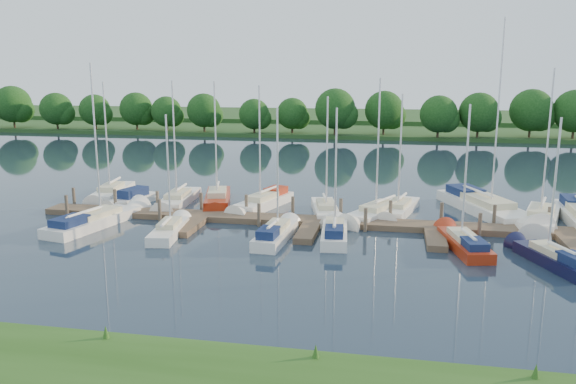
% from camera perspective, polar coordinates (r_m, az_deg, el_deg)
% --- Properties ---
extents(ground, '(260.00, 260.00, 0.00)m').
position_cam_1_polar(ground, '(31.47, 0.57, -7.00)').
color(ground, '#1B2737').
rests_on(ground, ground).
extents(dock, '(40.00, 6.00, 0.40)m').
position_cam_1_polar(dock, '(38.32, 2.51, -3.24)').
color(dock, '#4C3B2B').
rests_on(dock, ground).
extents(mooring_pilings, '(38.24, 2.84, 2.00)m').
position_cam_1_polar(mooring_pilings, '(39.30, 2.75, -2.26)').
color(mooring_pilings, '#473D33').
rests_on(mooring_pilings, ground).
extents(far_shore, '(180.00, 30.00, 0.60)m').
position_cam_1_polar(far_shore, '(104.91, 7.88, 6.34)').
color(far_shore, '#22471B').
rests_on(far_shore, ground).
extents(distant_hill, '(220.00, 40.00, 1.40)m').
position_cam_1_polar(distant_hill, '(129.77, 8.48, 7.53)').
color(distant_hill, '#2C5023').
rests_on(distant_hill, ground).
extents(treeline, '(145.11, 9.78, 8.14)m').
position_cam_1_polar(treeline, '(92.17, 6.06, 7.98)').
color(treeline, '#38281C').
rests_on(treeline, ground).
extents(sailboat_n_0, '(2.83, 7.87, 10.02)m').
position_cam_1_polar(sailboat_n_0, '(49.61, -17.51, -0.21)').
color(sailboat_n_0, white).
rests_on(sailboat_n_0, ground).
extents(motorboat, '(2.58, 5.28, 1.60)m').
position_cam_1_polar(motorboat, '(46.43, -15.56, -0.82)').
color(motorboat, white).
rests_on(motorboat, ground).
extents(sailboat_n_2, '(2.46, 7.98, 10.08)m').
position_cam_1_polar(sailboat_n_2, '(45.69, -11.14, -0.89)').
color(sailboat_n_2, white).
rests_on(sailboat_n_2, ground).
extents(sailboat_n_3, '(3.52, 7.85, 10.11)m').
position_cam_1_polar(sailboat_n_3, '(45.23, -7.18, -0.87)').
color(sailboat_n_3, '#9B250E').
rests_on(sailboat_n_3, ground).
extents(sailboat_n_4, '(3.63, 7.60, 9.80)m').
position_cam_1_polar(sailboat_n_4, '(43.70, -2.54, -1.17)').
color(sailboat_n_4, white).
rests_on(sailboat_n_4, ground).
extents(sailboat_n_5, '(2.91, 7.09, 9.03)m').
position_cam_1_polar(sailboat_n_5, '(41.36, 3.86, -2.02)').
color(sailboat_n_5, white).
rests_on(sailboat_n_5, ground).
extents(sailboat_n_6, '(4.99, 7.84, 10.32)m').
position_cam_1_polar(sailboat_n_6, '(41.16, 9.07, -2.22)').
color(sailboat_n_6, white).
rests_on(sailboat_n_6, ground).
extents(sailboat_n_7, '(3.12, 7.25, 9.20)m').
position_cam_1_polar(sailboat_n_7, '(42.56, 11.17, -1.83)').
color(sailboat_n_7, white).
rests_on(sailboat_n_7, ground).
extents(sailboat_n_8, '(6.34, 11.44, 14.58)m').
position_cam_1_polar(sailboat_n_8, '(44.36, 19.56, -1.66)').
color(sailboat_n_8, white).
rests_on(sailboat_n_8, ground).
extents(sailboat_n_9, '(4.15, 8.59, 11.08)m').
position_cam_1_polar(sailboat_n_9, '(42.37, 24.26, -2.71)').
color(sailboat_n_9, white).
rests_on(sailboat_n_9, ground).
extents(sailboat_s_0, '(3.68, 9.08, 11.32)m').
position_cam_1_polar(sailboat_s_0, '(40.75, -18.83, -2.79)').
color(sailboat_s_0, white).
rests_on(sailboat_s_0, ground).
extents(sailboat_s_1, '(2.15, 6.29, 8.06)m').
position_cam_1_polar(sailboat_s_1, '(37.17, -11.91, -3.86)').
color(sailboat_s_1, white).
rests_on(sailboat_s_1, ground).
extents(sailboat_s_2, '(1.92, 6.59, 8.60)m').
position_cam_1_polar(sailboat_s_2, '(35.19, -1.22, -4.39)').
color(sailboat_s_2, white).
rests_on(sailboat_s_2, ground).
extents(sailboat_s_3, '(2.03, 6.60, 8.59)m').
position_cam_1_polar(sailboat_s_3, '(35.60, 4.75, -4.24)').
color(sailboat_s_3, white).
rests_on(sailboat_s_3, ground).
extents(sailboat_s_4, '(2.81, 6.98, 8.83)m').
position_cam_1_polar(sailboat_s_4, '(35.17, 17.37, -4.99)').
color(sailboat_s_4, '#9B250E').
rests_on(sailboat_s_4, ground).
extents(sailboat_s_5, '(3.41, 6.35, 8.34)m').
position_cam_1_polar(sailboat_s_5, '(33.93, 25.23, -6.19)').
color(sailboat_s_5, black).
rests_on(sailboat_s_5, ground).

